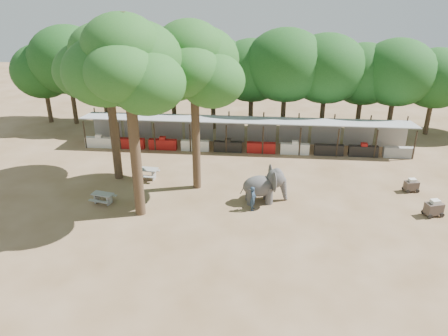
# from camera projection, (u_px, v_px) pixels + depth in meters

# --- Properties ---
(ground) EXTENTS (100.00, 100.00, 0.00)m
(ground) POSITION_uv_depth(u_px,v_px,m) (233.00, 235.00, 25.20)
(ground) COLOR brown
(ground) RESTS_ON ground
(vendor_stalls) EXTENTS (28.00, 2.99, 2.80)m
(vendor_stalls) POSITION_uv_depth(u_px,v_px,m) (245.00, 135.00, 37.29)
(vendor_stalls) COLOR #97989E
(vendor_stalls) RESTS_ON ground
(yard_tree_left) EXTENTS (7.10, 6.90, 11.02)m
(yard_tree_left) POSITION_uv_depth(u_px,v_px,m) (106.00, 66.00, 29.15)
(yard_tree_left) COLOR #332316
(yard_tree_left) RESTS_ON ground
(yard_tree_center) EXTENTS (7.10, 6.90, 12.04)m
(yard_tree_center) POSITION_uv_depth(u_px,v_px,m) (126.00, 66.00, 23.94)
(yard_tree_center) COLOR #332316
(yard_tree_center) RESTS_ON ground
(yard_tree_back) EXTENTS (7.10, 6.90, 11.36)m
(yard_tree_back) POSITION_uv_depth(u_px,v_px,m) (192.00, 65.00, 27.60)
(yard_tree_back) COLOR #332316
(yard_tree_back) RESTS_ON ground
(backdrop_trees) EXTENTS (46.46, 5.95, 8.33)m
(backdrop_trees) POSITION_uv_depth(u_px,v_px,m) (249.00, 72.00, 40.22)
(backdrop_trees) COLOR #332316
(backdrop_trees) RESTS_ON ground
(elephant) EXTENTS (3.15, 2.35, 2.35)m
(elephant) POSITION_uv_depth(u_px,v_px,m) (265.00, 185.00, 28.51)
(elephant) COLOR #3E3C3C
(elephant) RESTS_ON ground
(handler) EXTENTS (0.46, 0.63, 1.61)m
(handler) POSITION_uv_depth(u_px,v_px,m) (253.00, 198.00, 27.63)
(handler) COLOR #26384C
(handler) RESTS_ON ground
(picnic_table_near) EXTENTS (1.64, 1.54, 0.70)m
(picnic_table_near) POSITION_uv_depth(u_px,v_px,m) (103.00, 197.00, 28.55)
(picnic_table_near) COLOR gray
(picnic_table_near) RESTS_ON ground
(picnic_table_far) EXTENTS (1.74, 1.59, 0.81)m
(picnic_table_far) POSITION_uv_depth(u_px,v_px,m) (147.00, 172.00, 31.92)
(picnic_table_far) COLOR gray
(picnic_table_far) RESTS_ON ground
(cart_front) EXTENTS (1.31, 1.05, 1.11)m
(cart_front) POSITION_uv_depth(u_px,v_px,m) (434.00, 208.00, 27.02)
(cart_front) COLOR #3C2F28
(cart_front) RESTS_ON ground
(cart_back) EXTENTS (1.11, 0.85, 0.97)m
(cart_back) POSITION_uv_depth(u_px,v_px,m) (411.00, 185.00, 30.08)
(cart_back) COLOR #3C2F28
(cart_back) RESTS_ON ground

